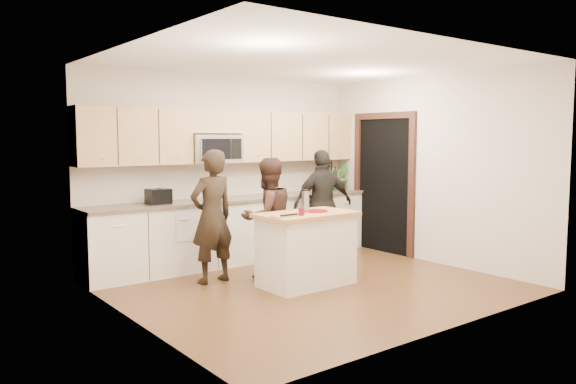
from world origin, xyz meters
TOP-DOWN VIEW (x-y plane):
  - floor at (0.00, 0.00)m, footprint 4.50×4.50m
  - room_shell at (0.00, 0.00)m, footprint 4.52×4.02m
  - back_cabinetry at (0.00, 1.69)m, footprint 4.50×0.66m
  - upper_cabinetry at (0.03, 1.83)m, footprint 4.50×0.33m
  - microwave at (-0.31, 1.80)m, footprint 0.76×0.41m
  - doorway at (2.23, 0.90)m, footprint 0.06×1.25m
  - framed_picture at (1.95, 1.98)m, footprint 0.30×0.03m
  - dish_towel at (-0.95, 1.50)m, footprint 0.34×0.60m
  - island at (-0.03, 0.06)m, footprint 1.21×0.71m
  - red_plate at (0.12, 0.06)m, footprint 0.30×0.30m
  - box_grater at (-0.02, 0.10)m, footprint 0.08×0.05m
  - drink_glass at (-0.24, -0.10)m, footprint 0.07×0.07m
  - cutting_board at (-0.49, -0.07)m, footprint 0.26×0.16m
  - tongs at (-0.44, -0.12)m, footprint 0.24×0.03m
  - knife at (-0.27, -0.09)m, footprint 0.22×0.02m
  - toaster at (-1.23, 1.67)m, footprint 0.29×0.25m
  - bottle_cluster at (1.76, 1.70)m, footprint 0.40×0.30m
  - orchid at (2.10, 1.72)m, footprint 0.29×0.30m
  - woman_left at (-0.88, 0.87)m, footprint 0.64×0.45m
  - woman_center at (-0.18, 0.67)m, footprint 0.77×0.60m
  - woman_right at (1.17, 1.13)m, footprint 1.02×0.60m

SIDE VIEW (x-z plane):
  - floor at x=0.00m, z-range 0.00..0.00m
  - island at x=-0.03m, z-range 0.00..0.90m
  - back_cabinetry at x=0.00m, z-range 0.00..0.94m
  - woman_center at x=-0.18m, z-range 0.00..1.55m
  - dish_towel at x=-0.95m, z-range 0.56..1.04m
  - woman_right at x=1.17m, z-range 0.00..1.63m
  - woman_left at x=-0.88m, z-range 0.00..1.66m
  - red_plate at x=0.12m, z-range 0.90..0.92m
  - cutting_board at x=-0.49m, z-range 0.90..0.92m
  - knife at x=-0.27m, z-range 0.92..0.92m
  - tongs at x=-0.44m, z-range 0.92..0.94m
  - drink_glass at x=-0.24m, z-range 0.90..0.99m
  - toaster at x=-1.23m, z-range 0.94..1.14m
  - box_grater at x=-0.02m, z-range 0.92..1.18m
  - bottle_cluster at x=1.76m, z-range 0.93..1.32m
  - orchid at x=2.10m, z-range 0.94..1.36m
  - doorway at x=2.23m, z-range 0.06..2.26m
  - framed_picture at x=1.95m, z-range 1.09..1.47m
  - microwave at x=-0.31m, z-range 1.45..1.85m
  - room_shell at x=0.00m, z-range 0.38..3.09m
  - upper_cabinetry at x=0.03m, z-range 1.47..2.22m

